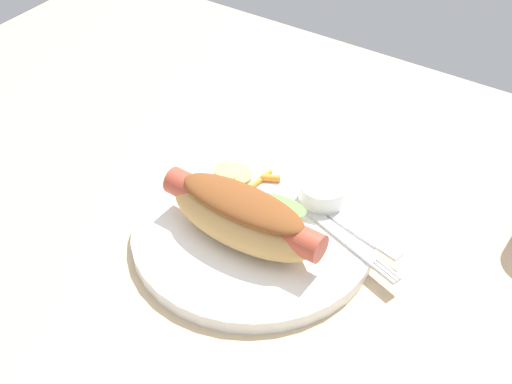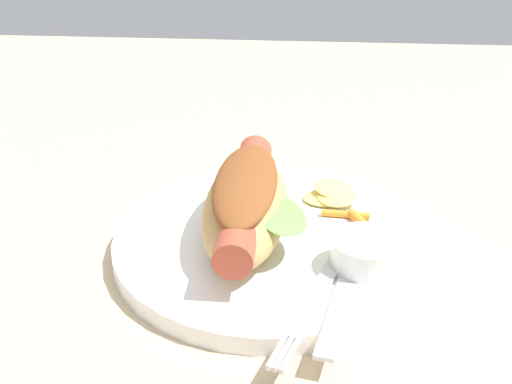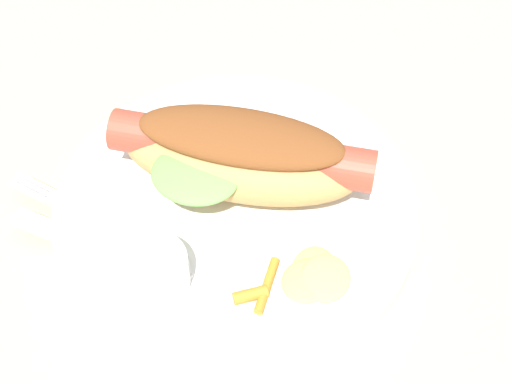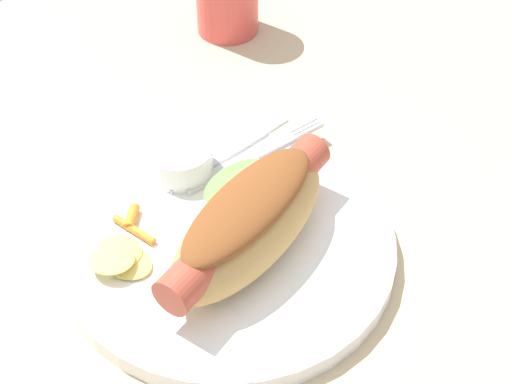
{
  "view_description": "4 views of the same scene",
  "coord_description": "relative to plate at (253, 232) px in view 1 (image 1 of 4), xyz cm",
  "views": [
    {
      "loc": [
        -29.91,
        41.75,
        51.91
      ],
      "look_at": [
        -0.54,
        -2.45,
        6.04
      ],
      "focal_mm": 48.53,
      "sensor_mm": 36.0,
      "label": 1
    },
    {
      "loc": [
        -49.85,
        -4.33,
        32.71
      ],
      "look_at": [
        -1.53,
        -0.91,
        6.23
      ],
      "focal_mm": 49.63,
      "sensor_mm": 36.0,
      "label": 2
    },
    {
      "loc": [
        7.2,
        -33.36,
        44.26
      ],
      "look_at": [
        1.05,
        -2.68,
        4.15
      ],
      "focal_mm": 53.47,
      "sensor_mm": 36.0,
      "label": 3
    },
    {
      "loc": [
        32.01,
        22.09,
        45.54
      ],
      "look_at": [
        -2.01,
        -0.33,
        6.23
      ],
      "focal_mm": 54.71,
      "sensor_mm": 36.0,
      "label": 4
    }
  ],
  "objects": [
    {
      "name": "sauce_ramekin",
      "position": [
        -4.05,
        -7.55,
        2.09
      ],
      "size": [
        5.29,
        5.29,
        2.57
      ],
      "primitive_type": "cylinder",
      "color": "white",
      "rests_on": "plate"
    },
    {
      "name": "carrot_garnish",
      "position": [
        3.02,
        -6.87,
        1.17
      ],
      "size": [
        2.57,
        4.18,
        0.84
      ],
      "color": "orange",
      "rests_on": "plate"
    },
    {
      "name": "ground_plane",
      "position": [
        0.56,
        1.92,
        -1.7
      ],
      "size": [
        120.0,
        90.0,
        1.8
      ],
      "primitive_type": "cube",
      "color": "tan"
    },
    {
      "name": "plate",
      "position": [
        0.0,
        0.0,
        0.0
      ],
      "size": [
        25.69,
        25.69,
        1.6
      ],
      "primitive_type": "cylinder",
      "color": "white",
      "rests_on": "ground_plane"
    },
    {
      "name": "hot_dog",
      "position": [
        -0.0,
        2.33,
        3.89
      ],
      "size": [
        18.39,
        9.12,
        5.79
      ],
      "rotation": [
        0.0,
        0.0,
        3.12
      ],
      "color": "tan",
      "rests_on": "plate"
    },
    {
      "name": "fork",
      "position": [
        -8.79,
        -3.62,
        1.0
      ],
      "size": [
        14.09,
        5.77,
        0.4
      ],
      "rotation": [
        0.0,
        0.0,
        2.82
      ],
      "color": "silver",
      "rests_on": "plate"
    },
    {
      "name": "knife",
      "position": [
        -8.16,
        -5.73,
        0.98
      ],
      "size": [
        13.48,
        4.33,
        0.36
      ],
      "primitive_type": "cube",
      "rotation": [
        0.0,
        0.0,
        2.92
      ],
      "color": "silver",
      "rests_on": "plate"
    },
    {
      "name": "chips_pile",
      "position": [
        6.43,
        -5.3,
        1.38
      ],
      "size": [
        5.0,
        5.17,
        1.41
      ],
      "color": "#E1CD66",
      "rests_on": "plate"
    }
  ]
}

